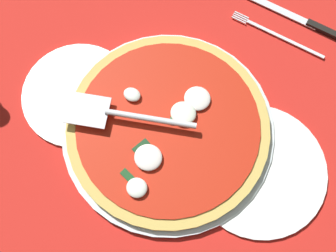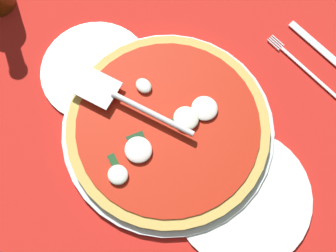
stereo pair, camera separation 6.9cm
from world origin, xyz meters
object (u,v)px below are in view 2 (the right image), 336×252
Objects in this scene: pizza at (167,126)px; place_setting_far at (324,69)px; dinner_plate_left at (96,71)px; dinner_plate_right at (242,196)px; pizza_server at (127,102)px.

pizza reaches higher than place_setting_far.
pizza is at bearing 7.38° from dinner_plate_left.
dinner_plate_left and dinner_plate_right have the same top height.
place_setting_far reaches higher than dinner_plate_right.
pizza_server reaches higher than place_setting_far.
dinner_plate_left is at bearing 48.44° from place_setting_far.
pizza is (17.27, 2.24, 1.74)cm from dinner_plate_left.
dinner_plate_left is 0.94× the size of place_setting_far.
dinner_plate_right is at bearing 6.26° from dinner_plate_left.
dinner_plate_left is 42.12cm from place_setting_far.
place_setting_far is at bearing 103.01° from dinner_plate_right.
pizza_server is at bearing -158.81° from pizza.
dinner_plate_left is at bearing -172.62° from pizza.
dinner_plate_left is 0.87× the size of dinner_plate_right.
dinner_plate_left is 17.50cm from pizza.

